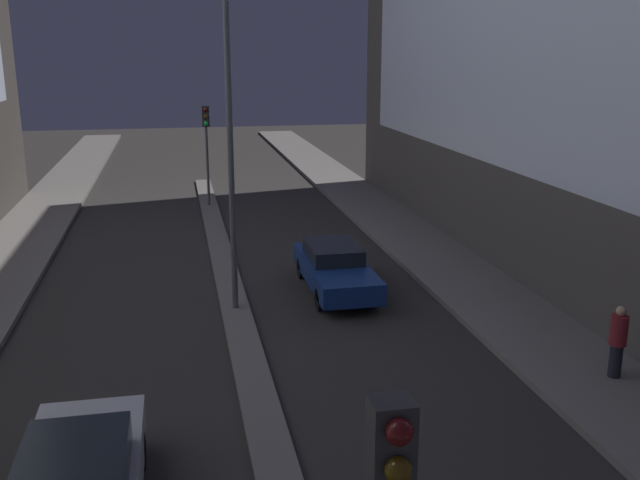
% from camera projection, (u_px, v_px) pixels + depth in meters
% --- Properties ---
extents(median_strip, '(0.79, 36.35, 0.12)m').
position_uv_depth(median_strip, '(229.00, 284.00, 21.79)').
color(median_strip, '#66605B').
rests_on(median_strip, ground).
extents(traffic_light_mid, '(0.32, 0.42, 4.47)m').
position_uv_depth(traffic_light_mid, '(206.00, 133.00, 31.74)').
color(traffic_light_mid, '#4C4C51').
rests_on(traffic_light_mid, median_strip).
extents(street_lamp, '(0.50, 0.50, 9.80)m').
position_uv_depth(street_lamp, '(228.00, 71.00, 17.99)').
color(street_lamp, '#4C4C51').
rests_on(street_lamp, median_strip).
extents(car_right_lane, '(1.74, 4.81, 1.37)m').
position_uv_depth(car_right_lane, '(335.00, 268.00, 21.21)').
color(car_right_lane, navy).
rests_on(car_right_lane, ground).
extents(pedestrian_on_right_sidewalk, '(0.36, 0.36, 1.61)m').
position_uv_depth(pedestrian_on_right_sidewalk, '(618.00, 340.00, 15.17)').
color(pedestrian_on_right_sidewalk, black).
rests_on(pedestrian_on_right_sidewalk, sidewalk_right).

